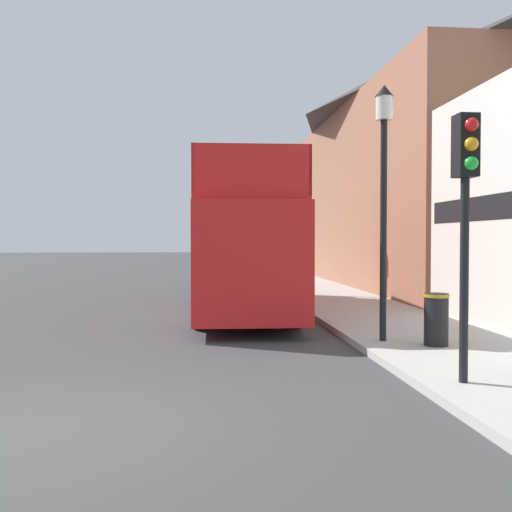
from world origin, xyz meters
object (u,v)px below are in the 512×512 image
tour_bus (242,247)px  lamp_post_nearest (384,166)px  lamp_post_second (294,207)px  traffic_signal (466,186)px  parked_car_ahead_of_bus (242,273)px  litter_bin (436,318)px

tour_bus → lamp_post_nearest: lamp_post_nearest is taller
lamp_post_second → tour_bus: bearing=-117.3°
lamp_post_nearest → tour_bus: bearing=112.2°
lamp_post_second → traffic_signal: bearing=-89.3°
tour_bus → parked_car_ahead_of_bus: tour_bus is taller
tour_bus → litter_bin: bearing=-61.8°
traffic_signal → litter_bin: bearing=74.8°
parked_car_ahead_of_bus → lamp_post_second: 5.11m
traffic_signal → lamp_post_second: (-0.16, 13.33, 0.43)m
tour_bus → parked_car_ahead_of_bus: bearing=87.5°
parked_car_ahead_of_bus → traffic_signal: size_ratio=1.13×
lamp_post_second → litter_bin: lamp_post_second is taller
tour_bus → litter_bin: tour_bus is taller
lamp_post_nearest → lamp_post_second: lamp_post_nearest is taller
parked_car_ahead_of_bus → lamp_post_second: size_ratio=0.92×
tour_bus → traffic_signal: 9.43m
lamp_post_second → litter_bin: (0.92, -10.52, -2.60)m
traffic_signal → lamp_post_nearest: (-0.05, 3.44, 0.70)m
traffic_signal → tour_bus: bearing=104.5°
tour_bus → traffic_signal: bearing=-73.8°
tour_bus → lamp_post_nearest: (2.31, -5.64, 1.64)m
tour_bus → litter_bin: (3.12, -6.26, -1.22)m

